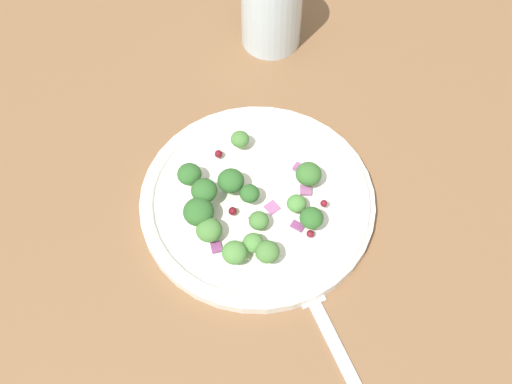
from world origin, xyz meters
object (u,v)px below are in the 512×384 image
object	(u,v)px
broccoli_floret_2	(311,218)
broccoli_floret_1	(240,139)
plate	(256,202)
fork	(336,347)
water_glass	(272,6)
broccoli_floret_0	(250,194)

from	to	relation	value
broccoli_floret_2	broccoli_floret_1	bearing A→B (deg)	-103.05
plate	fork	size ratio (longest dim) A/B	1.36
plate	fork	xyz separation A→B (cm)	(6.60, 15.19, -0.61)
plate	water_glass	world-z (taller)	water_glass
plate	broccoli_floret_2	size ratio (longest dim) A/B	10.15
water_glass	broccoli_floret_0	bearing A→B (deg)	34.89
broccoli_floret_0	broccoli_floret_1	xyz separation A→B (cm)	(-4.47, -5.20, -0.27)
fork	water_glass	bearing A→B (deg)	-131.25
broccoli_floret_1	water_glass	xyz separation A→B (cm)	(-15.19, -8.51, 2.33)
plate	fork	world-z (taller)	plate
broccoli_floret_0	water_glass	size ratio (longest dim) A/B	0.19
broccoli_floret_0	broccoli_floret_2	world-z (taller)	same
plate	water_glass	size ratio (longest dim) A/B	2.29
broccoli_floret_1	water_glass	distance (cm)	17.57
plate	broccoli_floret_2	bearing A→B (deg)	99.86
broccoli_floret_1	water_glass	world-z (taller)	water_glass
broccoli_floret_2	water_glass	distance (cm)	26.87
broccoli_floret_1	water_glass	size ratio (longest dim) A/B	0.19
broccoli_floret_0	fork	distance (cm)	16.69
broccoli_floret_1	fork	world-z (taller)	broccoli_floret_1
broccoli_floret_0	broccoli_floret_2	size ratio (longest dim) A/B	0.85
fork	water_glass	size ratio (longest dim) A/B	1.69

